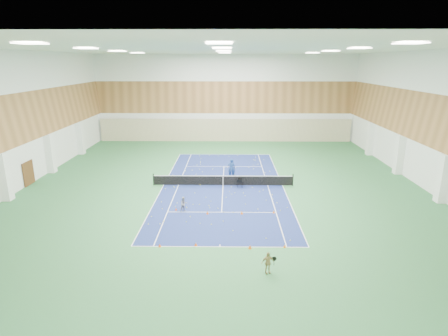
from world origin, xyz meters
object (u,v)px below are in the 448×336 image
object	(u,v)px
child_apron	(268,263)
ball_cart	(240,183)
child_court	(184,204)
coach	(232,168)
tennis_net	(223,180)

from	to	relation	value
child_apron	ball_cart	bearing A→B (deg)	78.80
child_court	child_apron	size ratio (longest dim) A/B	0.93
coach	child_apron	bearing A→B (deg)	100.46
child_court	ball_cart	world-z (taller)	child_court
coach	tennis_net	bearing A→B (deg)	75.18
tennis_net	coach	size ratio (longest dim) A/B	6.54
coach	ball_cart	xyz separation A→B (m)	(0.74, -2.89, -0.55)
tennis_net	ball_cart	distance (m)	1.65
tennis_net	coach	world-z (taller)	coach
child_court	ball_cart	xyz separation A→B (m)	(4.41, 5.62, -0.15)
tennis_net	child_court	distance (m)	6.85
child_court	tennis_net	bearing A→B (deg)	30.64
ball_cart	tennis_net	bearing A→B (deg)	164.82
tennis_net	child_apron	world-z (taller)	child_apron
coach	child_court	size ratio (longest dim) A/B	1.69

